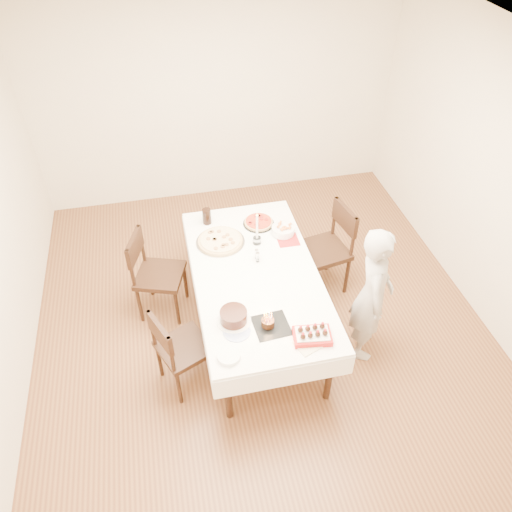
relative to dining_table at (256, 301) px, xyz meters
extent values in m
plane|color=brown|center=(0.06, 0.03, -0.38)|extent=(5.00, 5.00, 0.00)
cube|color=beige|center=(0.06, 2.53, 0.98)|extent=(4.50, 0.04, 2.70)
cube|color=beige|center=(2.31, 0.03, 0.98)|extent=(0.04, 5.00, 2.70)
plane|color=white|center=(0.06, 0.03, 2.33)|extent=(5.00, 5.00, 0.00)
cube|color=white|center=(0.00, 0.00, 0.00)|extent=(1.66, 2.36, 0.75)
imported|color=#A29D99|center=(0.97, -0.46, 0.34)|extent=(0.50, 0.61, 1.44)
cylinder|color=beige|center=(-0.25, 0.51, 0.40)|extent=(0.50, 0.50, 0.04)
cylinder|color=red|center=(0.19, 0.72, 0.40)|extent=(0.41, 0.41, 0.04)
cube|color=#B21E1E|center=(0.41, 0.40, 0.38)|extent=(0.21, 0.21, 0.01)
cylinder|color=white|center=(0.39, 0.52, 0.42)|extent=(0.29, 0.29, 0.07)
cylinder|color=white|center=(0.10, 0.43, 0.56)|extent=(0.10, 0.10, 0.37)
cylinder|color=black|center=(-0.33, 0.86, 0.46)|extent=(0.09, 0.09, 0.17)
cylinder|color=black|center=(-0.31, -0.53, 0.43)|extent=(0.30, 0.30, 0.12)
cube|color=black|center=(-0.01, -0.65, 0.38)|extent=(0.31, 0.31, 0.01)
cylinder|color=#391E0F|center=(-0.04, -0.64, 0.45)|extent=(0.13, 0.13, 0.13)
cube|color=beige|center=(0.26, -0.89, 0.38)|extent=(0.30, 0.25, 0.02)
cylinder|color=white|center=(-0.41, -0.89, 0.39)|extent=(0.22, 0.22, 0.04)
cylinder|color=white|center=(-0.30, -0.64, 0.38)|extent=(0.28, 0.28, 0.01)
camera|label=1|loc=(-0.72, -3.27, 3.55)|focal=35.00mm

